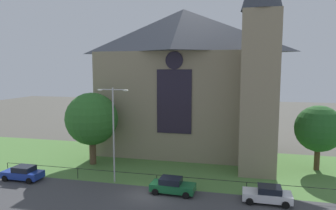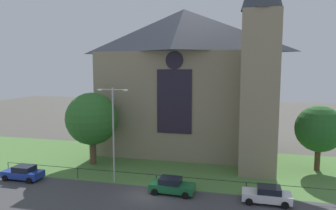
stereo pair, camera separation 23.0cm
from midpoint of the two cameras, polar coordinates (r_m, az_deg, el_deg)
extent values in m
plane|color=#56544C|center=(39.43, 0.39, -10.69)|extent=(160.00, 160.00, 0.00)
cube|color=#424244|center=(28.61, -5.25, -17.65)|extent=(120.00, 8.00, 0.01)
cube|color=#517F3D|center=(37.58, -0.30, -11.58)|extent=(120.00, 20.00, 0.01)
cube|color=gray|center=(44.56, 2.63, 0.53)|extent=(22.00, 12.00, 14.00)
pyramid|color=#383D47|center=(44.61, 2.70, 13.40)|extent=(22.00, 12.00, 6.00)
cube|color=black|center=(38.59, 0.97, 0.62)|extent=(4.40, 0.16, 8.00)
cylinder|color=black|center=(38.39, 0.98, 8.21)|extent=(2.20, 0.15, 2.20)
cube|color=gray|center=(35.70, 16.17, 1.96)|extent=(4.00, 4.00, 18.00)
cylinder|color=black|center=(32.14, -2.30, -12.73)|extent=(35.35, 0.05, 0.05)
cylinder|color=black|center=(40.58, -27.53, -10.15)|extent=(0.06, 0.07, 1.10)
cylinder|color=black|center=(35.60, -16.45, -11.98)|extent=(0.07, 0.07, 1.10)
cylinder|color=black|center=(32.32, -2.30, -13.65)|extent=(0.07, 0.07, 1.10)
cylinder|color=black|center=(31.27, 14.04, -14.56)|extent=(0.07, 0.07, 1.10)
cylinder|color=#4C3823|center=(40.56, 25.56, -8.73)|extent=(0.62, 0.62, 2.90)
sphere|color=#235B23|center=(39.82, 25.81, -3.91)|extent=(5.37, 5.37, 5.37)
cylinder|color=brown|center=(40.00, -13.83, -8.20)|extent=(0.82, 0.82, 3.28)
sphere|color=#2D6B28|center=(39.17, -14.00, -2.46)|extent=(6.43, 6.43, 6.43)
cylinder|color=#B2B2B7|center=(32.48, -10.17, -5.58)|extent=(0.16, 0.16, 9.88)
cylinder|color=#B2B2B7|center=(32.10, -11.49, 2.80)|extent=(1.40, 0.10, 0.10)
cylinder|color=#B2B2B7|center=(31.54, -9.18, 2.78)|extent=(1.40, 0.10, 0.10)
ellipsoid|color=white|center=(32.41, -12.61, 2.72)|extent=(0.57, 0.26, 0.20)
ellipsoid|color=white|center=(31.29, -7.99, 2.68)|extent=(0.57, 0.26, 0.20)
cube|color=#1E3899|center=(37.24, -25.33, -11.43)|extent=(4.21, 1.83, 0.70)
cube|color=black|center=(36.93, -25.13, -10.55)|extent=(2.01, 1.62, 0.55)
cylinder|color=black|center=(37.60, -27.96, -11.86)|extent=(0.64, 0.23, 0.64)
cylinder|color=black|center=(38.89, -26.17, -11.16)|extent=(0.64, 0.23, 0.64)
cylinder|color=black|center=(35.78, -24.36, -12.61)|extent=(0.64, 0.23, 0.64)
cylinder|color=black|center=(37.13, -22.61, -11.82)|extent=(0.64, 0.23, 0.64)
cube|color=#196033|center=(30.41, 0.67, -14.86)|extent=(4.27, 1.98, 0.70)
cube|color=black|center=(30.24, 0.30, -13.73)|extent=(2.07, 1.69, 0.55)
cylinder|color=black|center=(31.01, 3.84, -15.02)|extent=(0.65, 0.25, 0.64)
cylinder|color=black|center=(29.38, 3.08, -16.28)|extent=(0.65, 0.25, 0.64)
cylinder|color=black|center=(31.70, -1.54, -14.51)|extent=(0.65, 0.25, 0.64)
cylinder|color=black|center=(30.11, -2.60, -15.69)|extent=(0.65, 0.25, 0.64)
cube|color=silver|center=(29.79, 17.49, -15.66)|extent=(4.21, 1.83, 0.70)
cube|color=black|center=(29.58, 17.94, -14.54)|extent=(2.01, 1.61, 0.55)
cylinder|color=black|center=(29.00, 14.57, -16.81)|extent=(0.64, 0.22, 0.64)
cylinder|color=black|center=(30.66, 14.52, -15.48)|extent=(0.64, 0.22, 0.64)
cylinder|color=black|center=(29.22, 20.60, -16.85)|extent=(0.64, 0.22, 0.64)
cylinder|color=black|center=(30.87, 20.19, -15.53)|extent=(0.64, 0.22, 0.64)
camera|label=1|loc=(0.11, -90.18, -0.02)|focal=33.15mm
camera|label=2|loc=(0.11, 89.82, 0.02)|focal=33.15mm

